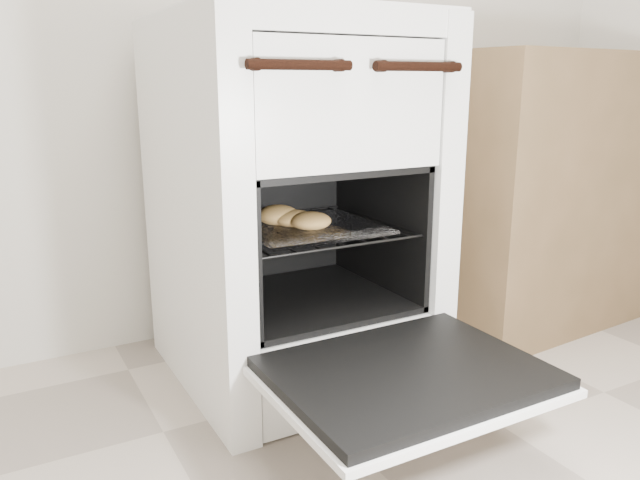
{
  "coord_description": "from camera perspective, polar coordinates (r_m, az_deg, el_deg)",
  "views": [
    {
      "loc": [
        -0.62,
        -0.19,
        0.74
      ],
      "look_at": [
        0.06,
        1.04,
        0.39
      ],
      "focal_mm": 35.0,
      "sensor_mm": 36.0,
      "label": 1
    }
  ],
  "objects": [
    {
      "name": "counter",
      "position": [
        2.13,
        18.71,
        4.65
      ],
      "size": [
        0.86,
        0.61,
        0.83
      ],
      "primitive_type": "cube",
      "rotation": [
        0.0,
        0.0,
        0.07
      ],
      "color": "brown",
      "rests_on": "ground"
    },
    {
      "name": "oven_door",
      "position": [
        1.24,
        7.98,
        -12.23
      ],
      "size": [
        0.52,
        0.41,
        0.04
      ],
      "color": "black",
      "rests_on": "stove"
    },
    {
      "name": "foil_sheet",
      "position": [
        1.49,
        -1.08,
        1.13
      ],
      "size": [
        0.33,
        0.29,
        0.01
      ],
      "primitive_type": "cube",
      "color": "white",
      "rests_on": "oven_rack"
    },
    {
      "name": "oven_rack",
      "position": [
        1.51,
        -1.42,
        1.06
      ],
      "size": [
        0.42,
        0.41,
        0.01
      ],
      "color": "black",
      "rests_on": "stove"
    },
    {
      "name": "stove",
      "position": [
        1.56,
        -2.51,
        2.85
      ],
      "size": [
        0.58,
        0.65,
        0.89
      ],
      "color": "white",
      "rests_on": "ground"
    },
    {
      "name": "baked_rolls",
      "position": [
        1.48,
        -2.53,
        2.05
      ],
      "size": [
        0.18,
        0.22,
        0.05
      ],
      "color": "#B48548",
      "rests_on": "foil_sheet"
    }
  ]
}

